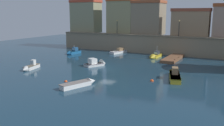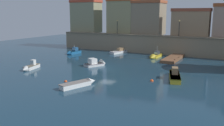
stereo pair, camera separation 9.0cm
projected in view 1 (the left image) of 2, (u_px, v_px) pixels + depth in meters
name	position (u px, v px, depth m)	size (l,w,h in m)	color
ground_plane	(107.00, 68.00, 42.71)	(106.78, 106.78, 0.00)	#19384C
quay_wall	(146.00, 44.00, 58.66)	(45.49, 2.42, 4.31)	gray
old_town_backdrop	(144.00, 18.00, 61.51)	(44.59, 6.14, 8.92)	gray
pier_dock	(173.00, 58.00, 50.29)	(2.53, 9.59, 0.70)	brown
quay_lamp_0	(117.00, 25.00, 61.31)	(0.32, 0.32, 3.33)	black
quay_lamp_1	(179.00, 26.00, 54.34)	(0.32, 0.32, 3.48)	black
moored_boat_0	(155.00, 56.00, 52.79)	(1.56, 5.36, 2.77)	gold
moored_boat_1	(97.00, 63.00, 44.53)	(3.48, 4.44, 2.02)	silver
moored_boat_2	(30.00, 67.00, 41.49)	(2.04, 4.41, 1.69)	silver
moored_boat_3	(122.00, 51.00, 59.54)	(2.89, 6.84, 1.58)	white
moored_boat_4	(175.00, 75.00, 36.04)	(3.29, 7.18, 1.93)	gold
moored_boat_5	(73.00, 52.00, 57.45)	(1.72, 4.33, 2.26)	#195689
moored_boat_6	(80.00, 84.00, 31.87)	(2.85, 5.36, 1.08)	white
mooring_buoy_0	(66.00, 82.00, 34.02)	(0.44, 0.44, 0.44)	#EA4C19
mooring_buoy_1	(152.00, 81.00, 34.35)	(0.50, 0.50, 0.50)	#EA4C19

